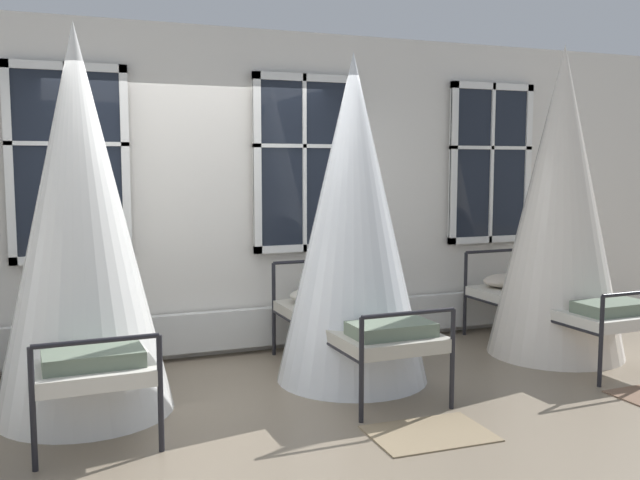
# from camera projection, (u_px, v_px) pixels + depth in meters

# --- Properties ---
(ground) EXTENTS (21.97, 21.97, 0.00)m
(ground) POSITION_uv_depth(u_px,v_px,m) (222.00, 389.00, 5.69)
(ground) COLOR gray
(back_wall_with_windows) EXTENTS (11.99, 0.10, 3.04)m
(back_wall_with_windows) POSITION_uv_depth(u_px,v_px,m) (192.00, 194.00, 6.52)
(back_wall_with_windows) COLOR silver
(back_wall_with_windows) RESTS_ON ground
(window_bank) EXTENTS (7.37, 0.10, 2.57)m
(window_bank) POSITION_uv_depth(u_px,v_px,m) (195.00, 254.00, 6.47)
(window_bank) COLOR black
(window_bank) RESTS_ON ground
(cot_second) EXTENTS (1.26, 1.95, 2.78)m
(cot_second) POSITION_uv_depth(u_px,v_px,m) (80.00, 227.00, 5.03)
(cot_second) COLOR black
(cot_second) RESTS_ON ground
(cot_third) EXTENTS (1.26, 1.94, 2.69)m
(cot_third) POSITION_uv_depth(u_px,v_px,m) (353.00, 224.00, 5.83)
(cot_third) COLOR black
(cot_third) RESTS_ON ground
(cot_fourth) EXTENTS (1.26, 1.95, 2.88)m
(cot_fourth) POSITION_uv_depth(u_px,v_px,m) (559.00, 207.00, 6.60)
(cot_fourth) COLOR black
(cot_fourth) RESTS_ON ground
(rug_third) EXTENTS (0.82, 0.58, 0.01)m
(rug_third) POSITION_uv_depth(u_px,v_px,m) (430.00, 433.00, 4.73)
(rug_third) COLOR #8E7A5B
(rug_third) RESTS_ON ground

